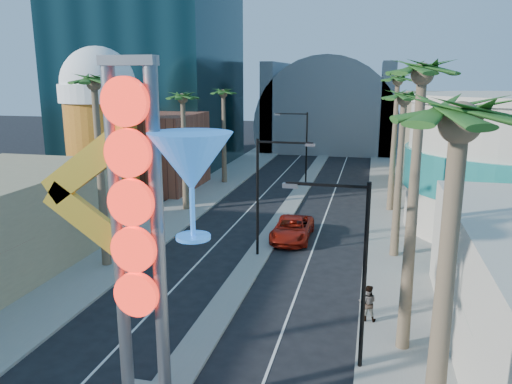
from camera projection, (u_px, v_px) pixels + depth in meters
name	position (u px, v px, depth m)	size (l,w,h in m)	color
sidewalk_west	(200.00, 196.00, 50.15)	(5.00, 100.00, 0.15)	gray
sidewalk_east	(395.00, 208.00, 45.88)	(5.00, 100.00, 0.15)	gray
median	(298.00, 195.00, 50.86)	(1.60, 84.00, 0.15)	gray
brick_filler_west	(151.00, 151.00, 53.56)	(10.00, 10.00, 8.00)	brown
filler_east	(454.00, 139.00, 55.61)	(10.00, 20.00, 10.00)	#998963
beer_mug	(101.00, 122.00, 45.33)	(7.00, 7.00, 14.50)	#A84416
canopy	(329.00, 123.00, 82.10)	(22.00, 16.00, 22.00)	slate
neon_sign	(160.00, 226.00, 15.83)	(6.53, 2.60, 12.55)	gray
streetlight_0	(266.00, 186.00, 32.59)	(3.79, 0.25, 8.00)	black
streetlight_1	(302.00, 140.00, 55.57)	(3.79, 0.25, 8.00)	black
streetlight_2	(353.00, 259.00, 19.84)	(3.45, 0.25, 8.00)	black
palm_1	(95.00, 95.00, 29.59)	(2.40, 2.40, 12.70)	brown
palm_2	(183.00, 105.00, 43.15)	(2.40, 2.40, 11.20)	brown
palm_3	(223.00, 99.00, 54.52)	(2.40, 2.40, 11.20)	brown
palm_4	(457.00, 153.00, 10.48)	(2.40, 2.40, 12.20)	brown
palm_5	(421.00, 93.00, 19.75)	(2.40, 2.40, 13.20)	brown
palm_6	(404.00, 108.00, 31.43)	(2.40, 2.40, 11.70)	brown
palm_7	(397.00, 89.00, 42.59)	(2.40, 2.40, 12.70)	brown
red_pickup	(292.00, 229.00, 37.10)	(2.71, 5.89, 1.64)	#99180B
pedestrian_b	(368.00, 303.00, 24.49)	(0.89, 0.69, 1.83)	gray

